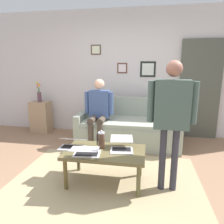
# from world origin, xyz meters

# --- Properties ---
(ground_plane) EXTENTS (7.68, 7.68, 0.00)m
(ground_plane) POSITION_xyz_m (0.00, 0.00, 0.00)
(ground_plane) COLOR #936C51
(area_rug) EXTENTS (2.51, 2.02, 0.01)m
(area_rug) POSITION_xyz_m (-0.05, 0.08, 0.00)
(area_rug) COLOR tan
(area_rug) RESTS_ON ground_plane
(back_wall) EXTENTS (7.04, 0.11, 2.70)m
(back_wall) POSITION_xyz_m (-0.00, -2.20, 1.35)
(back_wall) COLOR silver
(back_wall) RESTS_ON ground_plane
(interior_door) EXTENTS (0.82, 0.09, 2.05)m
(interior_door) POSITION_xyz_m (-1.63, -2.11, 1.02)
(interior_door) COLOR #4E5045
(interior_door) RESTS_ON ground_plane
(couch) EXTENTS (1.93, 0.92, 0.88)m
(couch) POSITION_xyz_m (-0.22, -1.50, 0.30)
(couch) COLOR gray
(couch) RESTS_ON ground_plane
(coffee_table) EXTENTS (1.03, 0.61, 0.45)m
(coffee_table) POSITION_xyz_m (-0.05, -0.02, 0.40)
(coffee_table) COLOR brown
(coffee_table) RESTS_ON ground_plane
(laptop_left) EXTENTS (0.36, 0.39, 0.14)m
(laptop_left) POSITION_xyz_m (0.14, 0.17, 0.50)
(laptop_left) COLOR silver
(laptop_left) RESTS_ON coffee_table
(laptop_center) EXTENTS (0.33, 0.39, 0.14)m
(laptop_center) POSITION_xyz_m (-0.26, -0.10, 0.49)
(laptop_center) COLOR silver
(laptop_center) RESTS_ON coffee_table
(laptop_right) EXTENTS (0.34, 0.27, 0.14)m
(laptop_right) POSITION_xyz_m (0.39, -0.05, 0.49)
(laptop_right) COLOR silver
(laptop_right) RESTS_ON coffee_table
(french_press) EXTENTS (0.11, 0.09, 0.25)m
(french_press) POSITION_xyz_m (0.01, -0.10, 0.56)
(french_press) COLOR #4C3323
(french_press) RESTS_ON coffee_table
(side_shelf) EXTENTS (0.42, 0.32, 0.72)m
(side_shelf) POSITION_xyz_m (1.85, -1.85, 0.36)
(side_shelf) COLOR tan
(side_shelf) RESTS_ON ground_plane
(flower_vase) EXTENTS (0.11, 0.09, 0.45)m
(flower_vase) POSITION_xyz_m (1.85, -1.85, 0.89)
(flower_vase) COLOR #5A3A47
(flower_vase) RESTS_ON side_shelf
(person_standing) EXTENTS (0.56, 0.19, 1.58)m
(person_standing) POSITION_xyz_m (-0.85, -0.00, 1.01)
(person_standing) COLOR #34343D
(person_standing) RESTS_ON ground_plane
(person_seated) EXTENTS (0.55, 0.51, 1.28)m
(person_seated) POSITION_xyz_m (0.33, -1.27, 0.73)
(person_seated) COLOR #453930
(person_seated) RESTS_ON ground_plane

